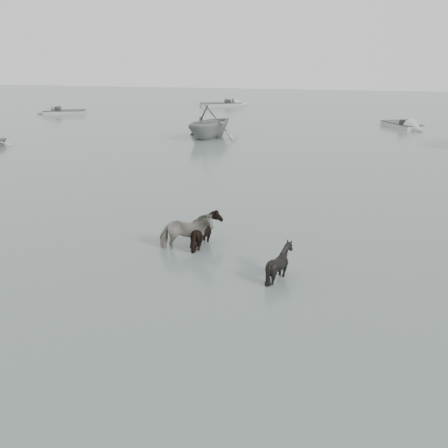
# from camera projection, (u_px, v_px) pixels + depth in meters

# --- Properties ---
(ground) EXTENTS (140.00, 140.00, 0.00)m
(ground) POSITION_uv_depth(u_px,v_px,m) (228.00, 253.00, 16.46)
(ground) COLOR slate
(ground) RESTS_ON ground
(pony_pinto) EXTENTS (1.95, 1.28, 1.51)m
(pony_pinto) POSITION_uv_depth(u_px,v_px,m) (186.00, 228.00, 16.49)
(pony_pinto) COLOR black
(pony_pinto) RESTS_ON ground
(pony_dark) EXTENTS (1.60, 1.73, 1.44)m
(pony_dark) POSITION_uv_depth(u_px,v_px,m) (207.00, 225.00, 16.85)
(pony_dark) COLOR black
(pony_dark) RESTS_ON ground
(pony_black) EXTENTS (1.50, 1.44, 1.29)m
(pony_black) POSITION_uv_depth(u_px,v_px,m) (280.00, 257.00, 14.48)
(pony_black) COLOR black
(pony_black) RESTS_ON ground
(rowboat_trail) EXTENTS (5.91, 6.26, 2.62)m
(rowboat_trail) POSITION_uv_depth(u_px,v_px,m) (210.00, 120.00, 37.01)
(rowboat_trail) COLOR gray
(rowboat_trail) RESTS_ON ground
(skiff_outer) EXTENTS (5.90, 3.42, 0.75)m
(skiff_outer) POSITION_uv_depth(u_px,v_px,m) (65.00, 110.00, 51.05)
(skiff_outer) COLOR #A2A29E
(skiff_outer) RESTS_ON ground
(skiff_mid) EXTENTS (3.97, 5.48, 0.75)m
(skiff_mid) POSITION_uv_depth(u_px,v_px,m) (402.00, 123.00, 42.32)
(skiff_mid) COLOR #A4A7A4
(skiff_mid) RESTS_ON ground
(skiff_far) EXTENTS (6.66, 4.33, 0.75)m
(skiff_far) POSITION_uv_depth(u_px,v_px,m) (221.00, 103.00, 58.00)
(skiff_far) COLOR #A6A8A6
(skiff_far) RESTS_ON ground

